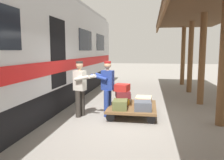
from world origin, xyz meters
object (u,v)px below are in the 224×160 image
object	(u,v)px
suitcase_orange_carryall	(143,103)
porter_by_door	(80,87)
suitcase_slate_roller	(143,106)
suitcase_cream_canvas	(144,100)
suitcase_olive_duffel	(120,105)
suitcase_yellow_case	(122,101)
suitcase_maroon_trunk	(123,94)
luggage_cart	(133,107)
train_car	(12,49)
suitcase_gray_aluminum	(124,98)
suitcase_red_plastic	(122,88)
porter_in_overalls	(107,86)

from	to	relation	value
suitcase_orange_carryall	porter_by_door	xyz separation A→B (m)	(1.89, 0.36, 0.52)
suitcase_slate_roller	suitcase_cream_canvas	size ratio (longest dim) A/B	0.86
suitcase_olive_duffel	suitcase_yellow_case	size ratio (longest dim) A/B	1.25
porter_by_door	suitcase_olive_duffel	bearing A→B (deg)	173.88
suitcase_yellow_case	suitcase_maroon_trunk	distance (m)	0.22
luggage_cart	suitcase_olive_duffel	size ratio (longest dim) A/B	3.10
suitcase_olive_duffel	suitcase_orange_carryall	size ratio (longest dim) A/B	0.95
luggage_cart	suitcase_cream_canvas	xyz separation A→B (m)	(-0.33, -0.49, 0.14)
luggage_cart	suitcase_orange_carryall	xyz separation A→B (m)	(-0.33, -0.00, 0.13)
train_car	suitcase_olive_duffel	size ratio (longest dim) A/B	28.72
suitcase_slate_roller	porter_by_door	size ratio (longest dim) A/B	0.31
suitcase_cream_canvas	suitcase_yellow_case	xyz separation A→B (m)	(0.65, 0.49, 0.02)
suitcase_olive_duffel	suitcase_gray_aluminum	distance (m)	0.98
train_car	suitcase_gray_aluminum	xyz separation A→B (m)	(-3.33, -1.03, -1.61)
suitcase_maroon_trunk	suitcase_slate_roller	bearing A→B (deg)	141.49
suitcase_yellow_case	suitcase_orange_carryall	xyz separation A→B (m)	(-0.65, 0.00, -0.03)
suitcase_yellow_case	train_car	bearing A→B (deg)	9.15
suitcase_olive_duffel	suitcase_yellow_case	bearing A→B (deg)	-90.00
suitcase_yellow_case	suitcase_maroon_trunk	xyz separation A→B (m)	(-0.01, -0.02, 0.22)
luggage_cart	suitcase_gray_aluminum	world-z (taller)	suitcase_gray_aluminum
suitcase_yellow_case	suitcase_orange_carryall	bearing A→B (deg)	180.00
suitcase_slate_roller	suitcase_red_plastic	xyz separation A→B (m)	(0.67, -0.52, 0.43)
train_car	suitcase_orange_carryall	bearing A→B (deg)	-172.33
suitcase_red_plastic	porter_by_door	bearing A→B (deg)	17.51
suitcase_slate_roller	train_car	bearing A→B (deg)	0.66
suitcase_cream_canvas	porter_in_overalls	xyz separation A→B (m)	(1.11, 0.64, 0.51)
suitcase_cream_canvas	suitcase_maroon_trunk	size ratio (longest dim) A/B	1.25
train_car	porter_in_overalls	distance (m)	3.12
train_car	suitcase_olive_duffel	xyz separation A→B (m)	(-3.33, -0.05, -1.60)
luggage_cart	suitcase_gray_aluminum	size ratio (longest dim) A/B	3.00
suitcase_olive_duffel	suitcase_gray_aluminum	world-z (taller)	suitcase_olive_duffel
train_car	suitcase_slate_roller	xyz separation A→B (m)	(-3.98, -0.05, -1.61)
train_car	suitcase_orange_carryall	world-z (taller)	train_car
suitcase_olive_duffel	porter_in_overalls	xyz separation A→B (m)	(0.45, -0.34, 0.47)
suitcase_yellow_case	porter_by_door	bearing A→B (deg)	16.04
luggage_cart	suitcase_yellow_case	bearing A→B (deg)	-0.00
suitcase_olive_duffel	suitcase_yellow_case	xyz separation A→B (m)	(0.00, -0.49, -0.01)
suitcase_cream_canvas	suitcase_yellow_case	bearing A→B (deg)	37.01
suitcase_slate_roller	suitcase_orange_carryall	bearing A→B (deg)	-90.00
train_car	suitcase_maroon_trunk	world-z (taller)	train_car
suitcase_cream_canvas	porter_by_door	xyz separation A→B (m)	(1.89, 0.85, 0.51)
suitcase_olive_duffel	porter_by_door	distance (m)	1.33
luggage_cart	suitcase_red_plastic	distance (m)	0.69
suitcase_yellow_case	porter_by_door	xyz separation A→B (m)	(1.24, 0.36, 0.48)
porter_in_overalls	porter_by_door	xyz separation A→B (m)	(0.79, 0.21, 0.00)
suitcase_gray_aluminum	suitcase_red_plastic	xyz separation A→B (m)	(0.02, 0.46, 0.43)
suitcase_orange_carryall	porter_by_door	distance (m)	2.00
suitcase_olive_duffel	suitcase_slate_roller	world-z (taller)	suitcase_olive_duffel
suitcase_slate_roller	suitcase_gray_aluminum	bearing A→B (deg)	-56.44
suitcase_olive_duffel	suitcase_cream_canvas	size ratio (longest dim) A/B	0.94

